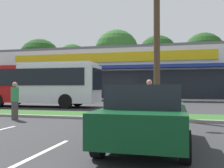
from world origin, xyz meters
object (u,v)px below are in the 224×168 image
car_2 (147,115)px  pedestrian_mid (149,101)px  pedestrian_by_pole (15,101)px  city_bus (18,83)px  car_0 (0,93)px

car_2 → pedestrian_mid: bearing=5.2°
car_2 → pedestrian_by_pole: pedestrian_by_pole is taller
pedestrian_by_pole → city_bus: bearing=78.4°
pedestrian_mid → city_bus: bearing=154.0°
pedestrian_by_pole → car_0: bearing=84.8°
city_bus → car_2: size_ratio=3.01×
car_2 → pedestrian_mid: (-0.40, 4.35, 0.12)m
car_0 → car_2: bearing=135.3°
pedestrian_mid → pedestrian_by_pole: bearing=-168.4°
city_bus → car_0: 8.95m
car_0 → car_2: 24.62m
city_bus → pedestrian_mid: 12.70m
city_bus → pedestrian_mid: city_bus is taller
pedestrian_mid → car_0: bearing=149.1°
car_0 → pedestrian_by_pole: bearing=129.5°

